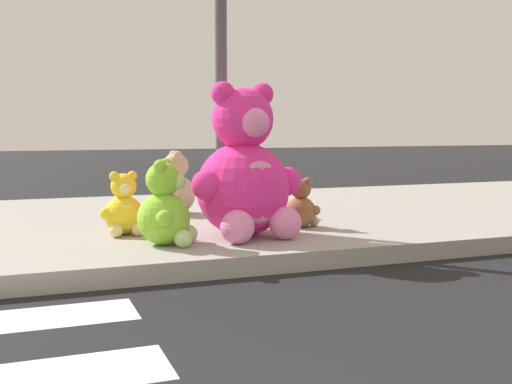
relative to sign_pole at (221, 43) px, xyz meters
name	(u,v)px	position (x,y,z in m)	size (l,w,h in m)	color
sidewalk	(103,227)	(-1.00, 0.80, -1.77)	(28.00, 4.40, 0.15)	#9E9B93
sign_pole	(221,43)	(0.00, 0.00, 0.00)	(0.56, 0.11, 3.20)	#4C4C51
plush_pink_large	(245,175)	(0.02, -0.59, -1.17)	(1.01, 0.90, 1.31)	#F22D93
plush_yellow	(124,209)	(-0.93, -0.14, -1.48)	(0.43, 0.37, 0.55)	yellow
plush_lavender	(240,188)	(0.41, 0.66, -1.41)	(0.51, 0.51, 0.71)	#B28CD8
plush_brown	(301,207)	(0.67, -0.32, -1.51)	(0.34, 0.33, 0.47)	olive
plush_tan	(174,189)	(-0.22, 1.00, -1.43)	(0.46, 0.53, 0.68)	tan
plush_lime	(166,211)	(-0.70, -0.74, -1.42)	(0.49, 0.49, 0.68)	#8CD133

